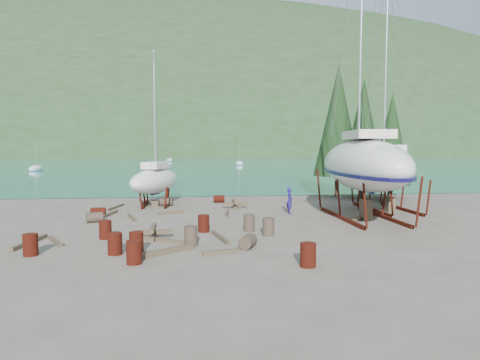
{
  "coord_description": "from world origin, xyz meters",
  "views": [
    {
      "loc": [
        -1.91,
        -22.35,
        4.34
      ],
      "look_at": [
        1.08,
        3.0,
        2.38
      ],
      "focal_mm": 32.0,
      "sensor_mm": 36.0,
      "label": 1
    }
  ],
  "objects": [
    {
      "name": "drum_8",
      "position": [
        -5.91,
        -1.74,
        0.44
      ],
      "size": [
        0.58,
        0.58,
        0.88
      ],
      "primitive_type": "cylinder",
      "color": "#58180F",
      "rests_on": "ground"
    },
    {
      "name": "ground",
      "position": [
        0.0,
        0.0,
        0.0
      ],
      "size": [
        600.0,
        600.0,
        0.0
      ],
      "primitive_type": "plane",
      "color": "#595346",
      "rests_on": "ground"
    },
    {
      "name": "timber_7",
      "position": [
        -0.67,
        -5.29,
        0.09
      ],
      "size": [
        1.54,
        0.52,
        0.17
      ],
      "primitive_type": "cube",
      "rotation": [
        0.0,
        0.0,
        1.8
      ],
      "color": "brown",
      "rests_on": "ground"
    },
    {
      "name": "far_house_right",
      "position": [
        30.0,
        190.0,
        2.92
      ],
      "size": [
        6.6,
        5.6,
        5.6
      ],
      "color": "beige",
      "rests_on": "ground"
    },
    {
      "name": "timber_10",
      "position": [
        0.41,
        4.65,
        0.08
      ],
      "size": [
        0.51,
        2.39,
        0.16
      ],
      "primitive_type": "cube",
      "rotation": [
        0.0,
        0.0,
        2.99
      ],
      "color": "brown",
      "rests_on": "ground"
    },
    {
      "name": "drum_14",
      "position": [
        -1.23,
        -0.61,
        0.44
      ],
      "size": [
        0.58,
        0.58,
        0.88
      ],
      "primitive_type": "cylinder",
      "color": "#58180F",
      "rests_on": "ground"
    },
    {
      "name": "drum_16",
      "position": [
        -1.88,
        -3.64,
        0.44
      ],
      "size": [
        0.58,
        0.58,
        0.88
      ],
      "primitive_type": "cylinder",
      "color": "#2D2823",
      "rests_on": "ground"
    },
    {
      "name": "timber_6",
      "position": [
        1.7,
        8.62,
        0.1
      ],
      "size": [
        0.35,
        1.98,
        0.19
      ],
      "primitive_type": "cube",
      "rotation": [
        0.0,
        0.0,
        3.06
      ],
      "color": "brown",
      "rests_on": "ground"
    },
    {
      "name": "timber_3",
      "position": [
        -3.07,
        -2.7,
        0.07
      ],
      "size": [
        2.31,
        1.68,
        0.15
      ],
      "primitive_type": "cube",
      "rotation": [
        0.0,
        0.0,
        0.96
      ],
      "color": "brown",
      "rests_on": "ground"
    },
    {
      "name": "moored_boat_far",
      "position": [
        -8.0,
        110.0,
        0.39
      ],
      "size": [
        2.0,
        5.0,
        6.05
      ],
      "color": "silver",
      "rests_on": "ground"
    },
    {
      "name": "drum_5",
      "position": [
        1.12,
        -0.71,
        0.44
      ],
      "size": [
        0.58,
        0.58,
        0.88
      ],
      "primitive_type": "cylinder",
      "color": "#2D2823",
      "rests_on": "ground"
    },
    {
      "name": "drum_10",
      "position": [
        -4.11,
        -4.71,
        0.44
      ],
      "size": [
        0.58,
        0.58,
        0.88
      ],
      "primitive_type": "cylinder",
      "color": "#58180F",
      "rests_on": "ground"
    },
    {
      "name": "far_house_left",
      "position": [
        -60.0,
        190.0,
        2.92
      ],
      "size": [
        6.6,
        5.6,
        5.6
      ],
      "color": "beige",
      "rests_on": "ground"
    },
    {
      "name": "timber_17",
      "position": [
        -7.04,
        5.38,
        0.08
      ],
      "size": [
        0.67,
        2.7,
        0.16
      ],
      "primitive_type": "cube",
      "rotation": [
        0.0,
        0.0,
        2.95
      ],
      "color": "brown",
      "rests_on": "ground"
    },
    {
      "name": "large_sailboat_near",
      "position": [
        8.5,
        2.46,
        3.33
      ],
      "size": [
        5.4,
        13.51,
        20.69
      ],
      "rotation": [
        0.0,
        0.0,
        -0.12
      ],
      "color": "silver",
      "rests_on": "ground"
    },
    {
      "name": "drum_4",
      "position": [
        0.36,
        11.01,
        0.29
      ],
      "size": [
        0.91,
        0.63,
        0.58
      ],
      "primitive_type": "cylinder",
      "rotation": [
        1.57,
        0.0,
        1.51
      ],
      "color": "#58180F",
      "rests_on": "ground"
    },
    {
      "name": "drum_15",
      "position": [
        -7.42,
        2.97,
        0.29
      ],
      "size": [
        1.02,
        0.84,
        0.58
      ],
      "primitive_type": "cylinder",
      "rotation": [
        1.57,
        0.0,
        1.91
      ],
      "color": "#2D2823",
      "rests_on": "ground"
    },
    {
      "name": "timber_12",
      "position": [
        -8.0,
        -2.37,
        0.08
      ],
      "size": [
        1.11,
        1.81,
        0.17
      ],
      "primitive_type": "cube",
      "rotation": [
        0.0,
        0.0,
        0.51
      ],
      "color": "brown",
      "rests_on": "ground"
    },
    {
      "name": "cypress_near_right",
      "position": [
        12.5,
        12.0,
        5.79
      ],
      "size": [
        3.6,
        3.6,
        10.0
      ],
      "color": "black",
      "rests_on": "ground"
    },
    {
      "name": "worker",
      "position": [
        4.57,
        4.82,
        0.86
      ],
      "size": [
        0.43,
        0.64,
        1.71
      ],
      "primitive_type": "imported",
      "rotation": [
        0.0,
        0.0,
        1.53
      ],
      "color": "navy",
      "rests_on": "ground"
    },
    {
      "name": "timber_16",
      "position": [
        -3.0,
        -5.07,
        0.11
      ],
      "size": [
        2.47,
        1.92,
        0.23
      ],
      "primitive_type": "cube",
      "rotation": [
        0.0,
        0.0,
        2.21
      ],
      "color": "brown",
      "rests_on": "ground"
    },
    {
      "name": "timber_1",
      "position": [
        8.08,
        1.81,
        0.1
      ],
      "size": [
        1.4,
        1.56,
        0.19
      ],
      "primitive_type": "cube",
      "rotation": [
        0.0,
        0.0,
        2.42
      ],
      "color": "brown",
      "rests_on": "ground"
    },
    {
      "name": "far_house_center",
      "position": [
        -20.0,
        190.0,
        2.92
      ],
      "size": [
        6.6,
        5.6,
        5.6
      ],
      "color": "beige",
      "rests_on": "ground"
    },
    {
      "name": "drum_9",
      "position": [
        -3.66,
        9.59,
        0.29
      ],
      "size": [
        0.94,
        0.67,
        0.58
      ],
      "primitive_type": "cylinder",
      "rotation": [
        1.57,
        0.0,
        1.46
      ],
      "color": "#2D2823",
      "rests_on": "ground"
    },
    {
      "name": "drum_0",
      "position": [
        -8.28,
        -4.61,
        0.44
      ],
      "size": [
        0.58,
        0.58,
        0.88
      ],
      "primitive_type": "cylinder",
      "color": "#58180F",
      "rests_on": "ground"
    },
    {
      "name": "drum_7",
      "position": [
        2.33,
        -7.49,
        0.44
      ],
      "size": [
        0.58,
        0.58,
        0.88
      ],
      "primitive_type": "cylinder",
      "color": "#58180F",
      "rests_on": "ground"
    },
    {
      "name": "timber_11",
      "position": [
        -5.4,
        3.89,
        0.08
      ],
      "size": [
        0.91,
        2.55,
        0.15
      ],
      "primitive_type": "cube",
      "rotation": [
        0.0,
        0.0,
        0.29
      ],
      "color": "brown",
      "rests_on": "ground"
    },
    {
      "name": "cypress_far_right",
      "position": [
        15.5,
        13.0,
        5.21
      ],
      "size": [
        3.24,
        3.24,
        9.0
      ],
      "color": "black",
      "rests_on": "ground"
    },
    {
      "name": "timber_15",
      "position": [
        -7.2,
        8.71,
        0.07
      ],
      "size": [
        0.76,
        2.95,
        0.15
      ],
      "primitive_type": "cube",
      "rotation": [
        0.0,
        0.0,
        2.93
      ],
      "color": "brown",
      "rests_on": "ground"
    },
    {
      "name": "cypress_back_left",
      "position": [
        11.0,
        14.0,
        6.66
      ],
      "size": [
        4.14,
        4.14,
        11.5
      ],
      "color": "black",
      "rests_on": "ground"
    },
    {
      "name": "drum_3",
      "position": [
        -4.0,
        -6.35,
        0.44
      ],
      "size": [
        0.58,
        0.58,
        0.88
      ],
      "primitive_type": "cylinder",
      "color": "#58180F",
      "rests_on": "ground"
    },
    {
      "name": "drum_13",
      "position": [
        -4.95,
        -4.84,
        0.44
      ],
      "size": [
        0.58,
        0.58,
        0.88
      ],
      "primitive_type": "cylinder",
      "color": "#58180F",
      "rests_on": "ground"
    },
    {
      "name": "drum_1",
      "position": [
        0.55,
        -4.39,
        0.29
      ],
      "size": [
        0.92,
        1.05,
        0.58
      ],
      "primitive_type": "cylinder",
      "rotation": [
        1.57,
        0.0,
        2.66
      ],
      "color": "#2D2823",
      "rests_on": "ground"
    },
    {
      "name": "drum_17",
      "position": [
        1.9,
        -1.91,
        0.44
      ],
      "size": [
        0.58,
        0.58,
        0.88
      ],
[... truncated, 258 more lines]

